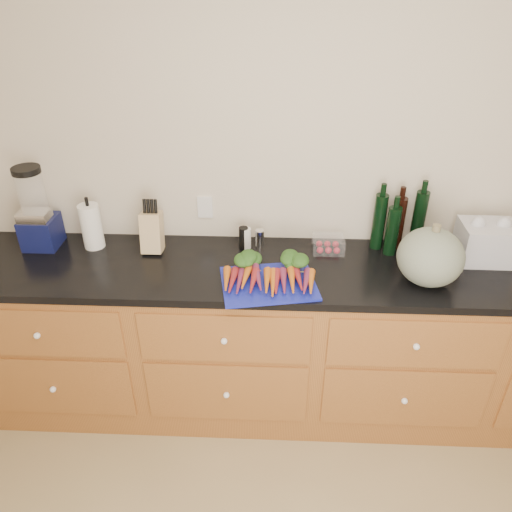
{
  "coord_description": "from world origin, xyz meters",
  "views": [
    {
      "loc": [
        -0.22,
        -0.81,
        2.29
      ],
      "look_at": [
        -0.31,
        1.2,
        1.06
      ],
      "focal_mm": 35.0,
      "sensor_mm": 36.0,
      "label": 1
    }
  ],
  "objects_px": {
    "cutting_board": "(269,283)",
    "knife_block": "(152,232)",
    "tomato_box": "(328,244)",
    "carrots": "(269,274)",
    "squash": "(430,257)",
    "blender_appliance": "(36,213)",
    "paper_towel": "(91,226)"
  },
  "relations": [
    {
      "from": "cutting_board",
      "to": "paper_towel",
      "type": "bearing_deg",
      "value": 161.18
    },
    {
      "from": "blender_appliance",
      "to": "tomato_box",
      "type": "relative_size",
      "value": 2.71
    },
    {
      "from": "carrots",
      "to": "paper_towel",
      "type": "distance_m",
      "value": 0.99
    },
    {
      "from": "squash",
      "to": "tomato_box",
      "type": "relative_size",
      "value": 1.87
    },
    {
      "from": "cutting_board",
      "to": "knife_block",
      "type": "relative_size",
      "value": 2.1
    },
    {
      "from": "squash",
      "to": "blender_appliance",
      "type": "bearing_deg",
      "value": 172.42
    },
    {
      "from": "tomato_box",
      "to": "cutting_board",
      "type": "bearing_deg",
      "value": -132.83
    },
    {
      "from": "paper_towel",
      "to": "knife_block",
      "type": "distance_m",
      "value": 0.32
    },
    {
      "from": "cutting_board",
      "to": "knife_block",
      "type": "height_order",
      "value": "knife_block"
    },
    {
      "from": "carrots",
      "to": "squash",
      "type": "xyz_separation_m",
      "value": [
        0.75,
        0.02,
        0.1
      ]
    },
    {
      "from": "knife_block",
      "to": "tomato_box",
      "type": "height_order",
      "value": "knife_block"
    },
    {
      "from": "cutting_board",
      "to": "squash",
      "type": "relative_size",
      "value": 1.43
    },
    {
      "from": "carrots",
      "to": "squash",
      "type": "bearing_deg",
      "value": 1.67
    },
    {
      "from": "blender_appliance",
      "to": "paper_towel",
      "type": "bearing_deg",
      "value": 0.5
    },
    {
      "from": "knife_block",
      "to": "tomato_box",
      "type": "xyz_separation_m",
      "value": [
        0.92,
        0.03,
        -0.07
      ]
    },
    {
      "from": "tomato_box",
      "to": "carrots",
      "type": "bearing_deg",
      "value": -135.95
    },
    {
      "from": "squash",
      "to": "tomato_box",
      "type": "xyz_separation_m",
      "value": [
        -0.44,
        0.27,
        -0.1
      ]
    },
    {
      "from": "blender_appliance",
      "to": "paper_towel",
      "type": "xyz_separation_m",
      "value": [
        0.28,
        0.0,
        -0.07
      ]
    },
    {
      "from": "carrots",
      "to": "tomato_box",
      "type": "height_order",
      "value": "tomato_box"
    },
    {
      "from": "cutting_board",
      "to": "carrots",
      "type": "bearing_deg",
      "value": 90.0
    },
    {
      "from": "cutting_board",
      "to": "paper_towel",
      "type": "height_order",
      "value": "paper_towel"
    },
    {
      "from": "blender_appliance",
      "to": "carrots",
      "type": "bearing_deg",
      "value": -13.14
    },
    {
      "from": "paper_towel",
      "to": "knife_block",
      "type": "height_order",
      "value": "paper_towel"
    },
    {
      "from": "cutting_board",
      "to": "carrots",
      "type": "xyz_separation_m",
      "value": [
        0.0,
        0.03,
        0.03
      ]
    },
    {
      "from": "squash",
      "to": "paper_towel",
      "type": "relative_size",
      "value": 1.27
    },
    {
      "from": "carrots",
      "to": "blender_appliance",
      "type": "distance_m",
      "value": 1.26
    },
    {
      "from": "paper_towel",
      "to": "knife_block",
      "type": "bearing_deg",
      "value": -3.53
    },
    {
      "from": "cutting_board",
      "to": "blender_appliance",
      "type": "height_order",
      "value": "blender_appliance"
    },
    {
      "from": "carrots",
      "to": "paper_towel",
      "type": "relative_size",
      "value": 1.82
    },
    {
      "from": "blender_appliance",
      "to": "tomato_box",
      "type": "xyz_separation_m",
      "value": [
        1.52,
        0.01,
        -0.16
      ]
    },
    {
      "from": "carrots",
      "to": "cutting_board",
      "type": "bearing_deg",
      "value": -90.0
    },
    {
      "from": "squash",
      "to": "tomato_box",
      "type": "bearing_deg",
      "value": 148.37
    }
  ]
}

